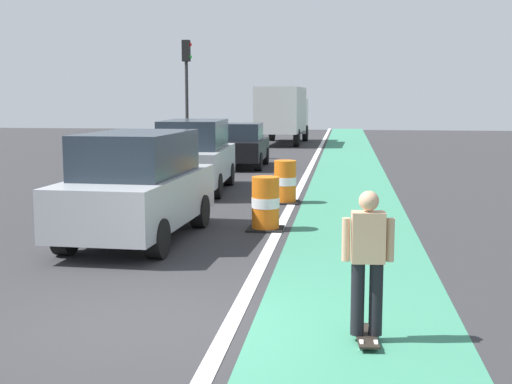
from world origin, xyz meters
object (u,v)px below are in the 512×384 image
object	(u,v)px
parked_sedan_third	(240,146)
traffic_light_corner	(187,78)
skateboarder_on_lane	(368,261)
parked_suv_second	(194,155)
delivery_truck_down_block	(283,112)
traffic_barrel_front	(266,204)
parked_suv_nearest	(138,186)
traffic_barrel_mid	(285,182)

from	to	relation	value
parked_sedan_third	traffic_light_corner	world-z (taller)	traffic_light_corner
skateboarder_on_lane	parked_suv_second	bearing A→B (deg)	110.88
parked_suv_second	traffic_light_corner	xyz separation A→B (m)	(-2.54, 10.18, 2.47)
parked_suv_second	delivery_truck_down_block	xyz separation A→B (m)	(0.71, 20.55, 0.81)
parked_suv_second	traffic_barrel_front	distance (m)	6.19
parked_suv_nearest	parked_sedan_third	bearing A→B (deg)	90.56
parked_suv_nearest	traffic_light_corner	size ratio (longest dim) A/B	0.92
traffic_barrel_front	skateboarder_on_lane	bearing A→B (deg)	-73.75
parked_sedan_third	traffic_barrel_front	size ratio (longest dim) A/B	3.79
delivery_truck_down_block	traffic_light_corner	distance (m)	10.99
parked_suv_nearest	traffic_barrel_front	bearing A→B (deg)	29.65
traffic_barrel_front	delivery_truck_down_block	world-z (taller)	delivery_truck_down_block
skateboarder_on_lane	delivery_truck_down_block	world-z (taller)	delivery_truck_down_block
skateboarder_on_lane	traffic_barrel_mid	distance (m)	10.17
traffic_barrel_front	traffic_light_corner	xyz separation A→B (m)	(-5.22, 15.74, 2.97)
parked_suv_nearest	traffic_light_corner	world-z (taller)	traffic_light_corner
parked_suv_second	traffic_light_corner	distance (m)	10.78
parked_sedan_third	traffic_light_corner	xyz separation A→B (m)	(-2.82, 3.26, 2.67)
parked_suv_nearest	parked_suv_second	bearing A→B (deg)	93.49
parked_suv_nearest	traffic_light_corner	xyz separation A→B (m)	(-2.95, 17.03, 2.47)
parked_sedan_third	delivery_truck_down_block	distance (m)	13.68
skateboarder_on_lane	delivery_truck_down_block	xyz separation A→B (m)	(-3.82, 32.45, 0.94)
traffic_barrel_mid	traffic_light_corner	xyz separation A→B (m)	(-5.31, 12.07, 2.97)
delivery_truck_down_block	skateboarder_on_lane	bearing A→B (deg)	-83.28
delivery_truck_down_block	parked_sedan_third	bearing A→B (deg)	-91.81
parked_suv_nearest	delivery_truck_down_block	bearing A→B (deg)	89.38
traffic_light_corner	delivery_truck_down_block	bearing A→B (deg)	72.60
traffic_barrel_front	parked_sedan_third	bearing A→B (deg)	100.91
parked_suv_nearest	delivery_truck_down_block	distance (m)	27.41
skateboarder_on_lane	parked_suv_nearest	size ratio (longest dim) A/B	0.36
parked_suv_second	delivery_truck_down_block	bearing A→B (deg)	88.01
delivery_truck_down_block	traffic_light_corner	size ratio (longest dim) A/B	1.50
parked_sedan_third	traffic_barrel_front	world-z (taller)	parked_sedan_third
skateboarder_on_lane	parked_suv_second	world-z (taller)	parked_suv_second
parked_suv_nearest	traffic_light_corner	distance (m)	17.46
traffic_barrel_mid	traffic_light_corner	size ratio (longest dim) A/B	0.21
parked_sedan_third	delivery_truck_down_block	world-z (taller)	delivery_truck_down_block
skateboarder_on_lane	traffic_light_corner	xyz separation A→B (m)	(-7.07, 22.08, 2.59)
parked_suv_second	delivery_truck_down_block	size ratio (longest dim) A/B	0.61
parked_sedan_third	delivery_truck_down_block	size ratio (longest dim) A/B	0.54
parked_suv_nearest	skateboarder_on_lane	bearing A→B (deg)	-50.80
parked_suv_nearest	traffic_barrel_mid	xyz separation A→B (m)	(2.35, 4.96, -0.50)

